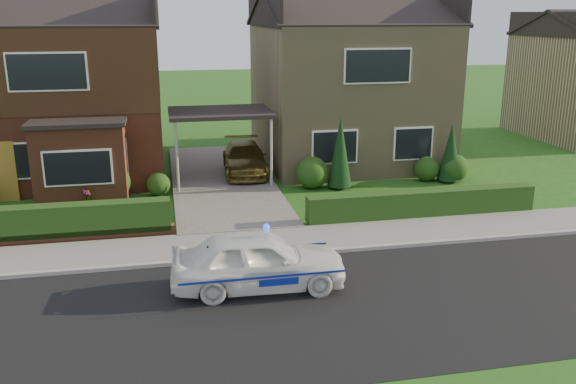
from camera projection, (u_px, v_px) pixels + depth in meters
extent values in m
plane|color=#1E5115|center=(273.00, 312.00, 13.29)|extent=(120.00, 120.00, 0.00)
cube|color=black|center=(273.00, 312.00, 13.29)|extent=(60.00, 6.00, 0.02)
cube|color=#9E9993|center=(252.00, 257.00, 16.14)|extent=(60.00, 0.16, 0.12)
cube|color=slate|center=(247.00, 244.00, 17.13)|extent=(60.00, 2.00, 0.10)
cube|color=#666059|center=(222.00, 180.00, 23.61)|extent=(3.80, 12.00, 0.12)
cube|color=brown|center=(68.00, 101.00, 24.50)|extent=(7.20, 8.00, 5.80)
cube|color=white|center=(8.00, 162.00, 20.84)|extent=(1.80, 0.08, 1.30)
cube|color=white|center=(104.00, 157.00, 21.45)|extent=(1.60, 0.08, 1.30)
cube|color=white|center=(47.00, 72.00, 20.30)|extent=(2.60, 0.08, 1.30)
cube|color=black|center=(65.00, 64.00, 24.09)|extent=(7.26, 8.06, 2.90)
cube|color=brown|center=(81.00, 164.00, 20.69)|extent=(3.00, 1.40, 2.70)
cube|color=black|center=(77.00, 123.00, 20.29)|extent=(3.20, 1.60, 0.14)
cube|color=#95815B|center=(345.00, 93.00, 26.75)|extent=(7.20, 8.00, 5.80)
cube|color=white|center=(335.00, 147.00, 23.09)|extent=(1.80, 0.08, 1.30)
cube|color=white|center=(413.00, 144.00, 23.70)|extent=(1.60, 0.08, 1.30)
cube|color=white|center=(378.00, 66.00, 22.55)|extent=(2.60, 0.08, 1.30)
cube|color=black|center=(220.00, 112.00, 22.86)|extent=(3.80, 3.00, 0.14)
cylinder|color=gray|center=(177.00, 158.00, 21.60)|extent=(0.10, 0.10, 2.70)
cylinder|color=gray|center=(271.00, 153.00, 22.26)|extent=(0.10, 0.10, 2.70)
cube|color=brown|center=(36.00, 239.00, 17.09)|extent=(7.70, 0.25, 0.36)
cube|color=#153711|center=(38.00, 243.00, 17.28)|extent=(7.50, 0.55, 0.90)
cube|color=#153711|center=(421.00, 218.00, 19.44)|extent=(7.50, 0.55, 0.80)
sphere|color=#153711|center=(111.00, 182.00, 21.06)|extent=(1.32, 1.32, 1.32)
sphere|color=#153711|center=(158.00, 184.00, 21.72)|extent=(0.84, 0.84, 0.84)
sphere|color=#153711|center=(312.00, 173.00, 22.57)|extent=(1.20, 1.20, 1.20)
sphere|color=#153711|center=(427.00, 169.00, 23.59)|extent=(0.96, 0.96, 0.96)
sphere|color=#153711|center=(454.00, 168.00, 23.49)|extent=(1.08, 1.08, 1.08)
cone|color=black|center=(340.00, 154.00, 22.38)|extent=(0.90, 0.90, 2.60)
cone|color=black|center=(450.00, 154.00, 23.29)|extent=(0.90, 0.90, 2.20)
imported|color=white|center=(258.00, 261.00, 14.27)|extent=(1.82, 4.15, 1.39)
sphere|color=#193FF2|center=(267.00, 229.00, 14.09)|extent=(0.17, 0.17, 0.17)
cube|color=navy|center=(264.00, 278.00, 13.51)|extent=(3.76, 0.02, 0.05)
cube|color=navy|center=(253.00, 250.00, 15.06)|extent=(3.76, 0.01, 0.05)
ellipsoid|color=black|center=(209.00, 255.00, 13.88)|extent=(0.22, 0.17, 0.21)
sphere|color=white|center=(210.00, 257.00, 13.83)|extent=(0.11, 0.11, 0.11)
sphere|color=black|center=(210.00, 250.00, 13.82)|extent=(0.13, 0.13, 0.13)
cone|color=black|center=(208.00, 247.00, 13.81)|extent=(0.04, 0.04, 0.05)
cone|color=black|center=(212.00, 247.00, 13.82)|extent=(0.04, 0.04, 0.05)
imported|color=brown|center=(245.00, 158.00, 24.32)|extent=(1.91, 4.17, 1.18)
imported|color=gray|center=(87.00, 199.00, 20.26)|extent=(0.48, 0.48, 0.66)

